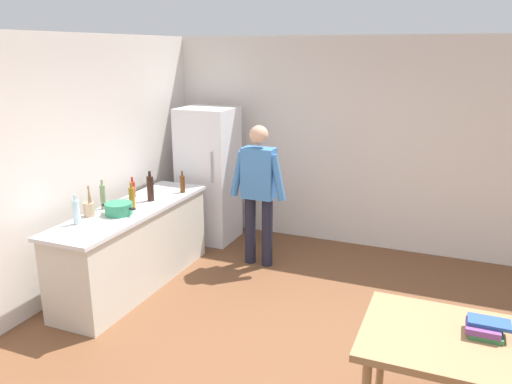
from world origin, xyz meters
The scene contains 16 objects.
ground_plane centered at (0.00, 0.00, 0.00)m, with size 14.00×14.00×0.00m, color brown.
wall_back centered at (0.00, 3.00, 1.35)m, with size 6.40×0.12×2.70m, color silver.
wall_left centered at (-2.60, 0.20, 1.35)m, with size 0.12×5.60×2.70m, color silver.
kitchen_counter centered at (-2.00, 0.80, 0.45)m, with size 0.64×2.20×0.90m.
refrigerator centered at (-1.90, 2.40, 0.90)m, with size 0.70×0.67×1.80m.
person centered at (-0.95, 1.85, 0.98)m, with size 0.70×0.22×1.70m.
dining_table centered at (1.40, -0.30, 0.67)m, with size 1.40×0.90×0.75m.
cooking_pot centered at (-1.98, 0.57, 0.96)m, with size 0.40×0.28×0.12m.
utensil_jar centered at (-2.22, 0.41, 0.98)m, with size 0.11×0.11×0.32m.
bottle_wine_dark centered at (-1.95, 1.10, 1.05)m, with size 0.08×0.08×0.34m.
bottle_beer_brown centered at (-1.79, 1.53, 1.01)m, with size 0.06×0.06×0.26m.
bottle_vinegar_tall centered at (-2.24, 0.66, 1.04)m, with size 0.06×0.06×0.32m.
bottle_sauce_red centered at (-2.21, 1.14, 1.00)m, with size 0.06×0.06×0.24m.
bottle_oil_amber centered at (-1.99, 0.81, 1.02)m, with size 0.06×0.06×0.28m.
bottle_water_clear centered at (-2.17, 0.17, 1.03)m, with size 0.07×0.07×0.30m.
book_stack centered at (1.47, -0.19, 0.80)m, with size 0.27×0.20×0.10m.
Camera 1 is at (1.19, -3.43, 2.55)m, focal length 35.29 mm.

